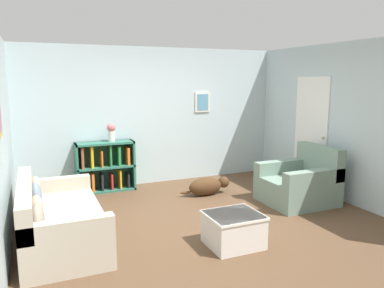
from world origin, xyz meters
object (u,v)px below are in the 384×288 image
(bookshelf, at_px, (105,167))
(dog, at_px, (208,186))
(recliner_chair, at_px, (300,183))
(coffee_table, at_px, (233,229))
(couch, at_px, (57,220))
(vase, at_px, (111,131))

(bookshelf, distance_m, dog, 1.89)
(recliner_chair, bearing_deg, bookshelf, 145.48)
(bookshelf, relative_size, coffee_table, 1.60)
(coffee_table, xyz_separation_m, dog, (0.59, 1.95, -0.05))
(bookshelf, bearing_deg, coffee_table, -71.06)
(couch, height_order, recliner_chair, recliner_chair)
(bookshelf, xyz_separation_m, coffee_table, (1.01, -2.93, -0.23))
(bookshelf, bearing_deg, dog, -31.44)
(vase, bearing_deg, coffee_table, -73.33)
(recliner_chair, relative_size, coffee_table, 1.65)
(recliner_chair, distance_m, coffee_table, 2.07)
(dog, relative_size, vase, 2.75)
(bookshelf, height_order, vase, vase)
(bookshelf, bearing_deg, vase, -8.72)
(couch, bearing_deg, vase, 61.17)
(coffee_table, height_order, vase, vase)
(recliner_chair, xyz_separation_m, vase, (-2.68, 1.92, 0.77))
(vase, bearing_deg, couch, -118.83)
(bookshelf, height_order, recliner_chair, recliner_chair)
(couch, distance_m, recliner_chair, 3.78)
(couch, xyz_separation_m, recliner_chair, (3.78, 0.08, 0.03))
(coffee_table, distance_m, vase, 3.16)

